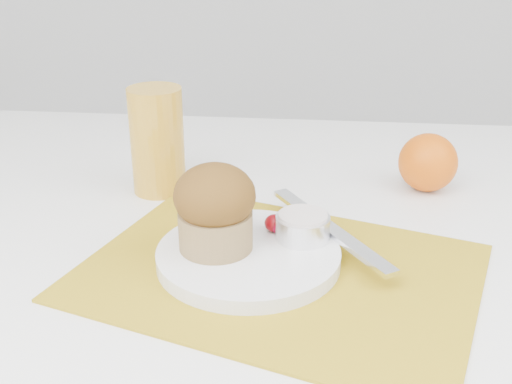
# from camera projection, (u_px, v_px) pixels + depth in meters

# --- Properties ---
(placemat) EXTENTS (0.47, 0.40, 0.00)m
(placemat) POSITION_uv_depth(u_px,v_px,m) (279.00, 272.00, 0.67)
(placemat) COLOR #AF8C18
(placemat) RESTS_ON table
(plate) EXTENTS (0.20, 0.20, 0.02)m
(plate) POSITION_uv_depth(u_px,v_px,m) (248.00, 256.00, 0.68)
(plate) COLOR white
(plate) RESTS_ON placemat
(ramekin) EXTENTS (0.07, 0.07, 0.03)m
(ramekin) POSITION_uv_depth(u_px,v_px,m) (303.00, 227.00, 0.69)
(ramekin) COLOR silver
(ramekin) RESTS_ON plate
(cream) EXTENTS (0.06, 0.06, 0.01)m
(cream) POSITION_uv_depth(u_px,v_px,m) (303.00, 217.00, 0.69)
(cream) COLOR silver
(cream) RESTS_ON ramekin
(raspberry_near) EXTENTS (0.02, 0.02, 0.02)m
(raspberry_near) POSITION_uv_depth(u_px,v_px,m) (279.00, 227.00, 0.71)
(raspberry_near) COLOR #600218
(raspberry_near) RESTS_ON plate
(raspberry_far) EXTENTS (0.02, 0.02, 0.02)m
(raspberry_far) POSITION_uv_depth(u_px,v_px,m) (274.00, 223.00, 0.71)
(raspberry_far) COLOR #530206
(raspberry_far) RESTS_ON plate
(butter_knife) EXTENTS (0.14, 0.20, 0.01)m
(butter_knife) POSITION_uv_depth(u_px,v_px,m) (329.00, 228.00, 0.71)
(butter_knife) COLOR silver
(butter_knife) RESTS_ON plate
(orange) EXTENTS (0.08, 0.08, 0.08)m
(orange) POSITION_uv_depth(u_px,v_px,m) (428.00, 162.00, 0.85)
(orange) COLOR #E75E08
(orange) RESTS_ON table
(juice_glass) EXTENTS (0.09, 0.09, 0.14)m
(juice_glass) POSITION_uv_depth(u_px,v_px,m) (157.00, 141.00, 0.84)
(juice_glass) COLOR gold
(juice_glass) RESTS_ON table
(muffin) EXTENTS (0.10, 0.10, 0.09)m
(muffin) POSITION_uv_depth(u_px,v_px,m) (215.00, 207.00, 0.66)
(muffin) COLOR #967849
(muffin) RESTS_ON plate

